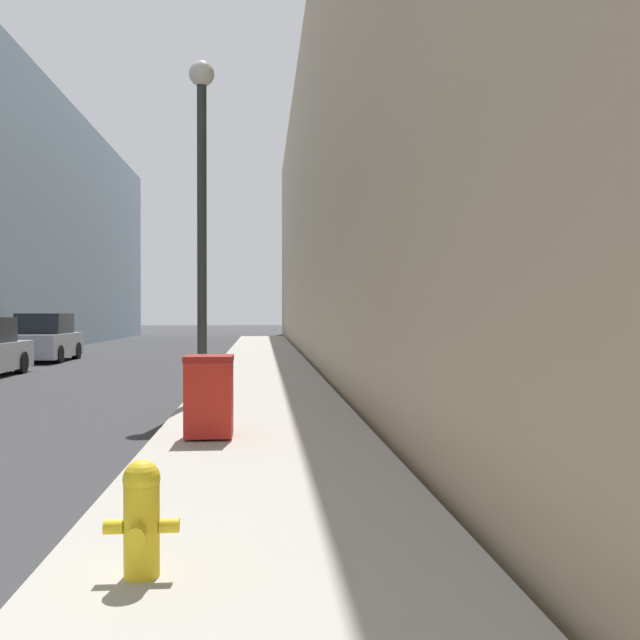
{
  "coord_description": "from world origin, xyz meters",
  "views": [
    {
      "loc": [
        5.28,
        -2.25,
        1.77
      ],
      "look_at": [
        7.07,
        19.68,
        1.55
      ],
      "focal_mm": 40.0,
      "sensor_mm": 36.0,
      "label": 1
    }
  ],
  "objects_px": {
    "parked_sedan_far": "(45,340)",
    "trash_bin": "(209,395)",
    "fire_hydrant": "(142,516)",
    "lamppost": "(202,200)"
  },
  "relations": [
    {
      "from": "fire_hydrant",
      "to": "trash_bin",
      "type": "height_order",
      "value": "trash_bin"
    },
    {
      "from": "lamppost",
      "to": "fire_hydrant",
      "type": "bearing_deg",
      "value": -87.59
    },
    {
      "from": "fire_hydrant",
      "to": "lamppost",
      "type": "height_order",
      "value": "lamppost"
    },
    {
      "from": "parked_sedan_far",
      "to": "trash_bin",
      "type": "bearing_deg",
      "value": -67.38
    },
    {
      "from": "trash_bin",
      "to": "lamppost",
      "type": "distance_m",
      "value": 5.32
    },
    {
      "from": "fire_hydrant",
      "to": "trash_bin",
      "type": "relative_size",
      "value": 0.67
    },
    {
      "from": "fire_hydrant",
      "to": "parked_sedan_far",
      "type": "height_order",
      "value": "parked_sedan_far"
    },
    {
      "from": "fire_hydrant",
      "to": "lamppost",
      "type": "bearing_deg",
      "value": 92.41
    },
    {
      "from": "trash_bin",
      "to": "parked_sedan_far",
      "type": "bearing_deg",
      "value": 112.62
    },
    {
      "from": "parked_sedan_far",
      "to": "fire_hydrant",
      "type": "bearing_deg",
      "value": -72.17
    }
  ]
}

